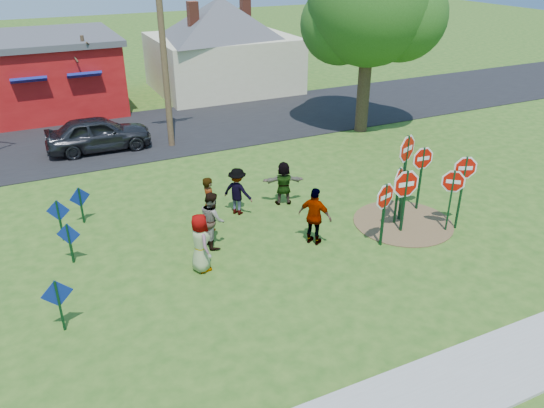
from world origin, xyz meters
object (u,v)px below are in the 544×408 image
Objects in this scene: suv at (99,133)px; leafy_tree at (372,10)px; stop_sign_b at (406,157)px; utility_pole at (163,41)px; person_b at (210,203)px; stop_sign_c at (464,176)px; person_a at (200,243)px; stop_sign_a at (385,201)px; stop_sign_d at (422,163)px.

leafy_tree is (11.99, -2.57, 4.74)m from suv.
stop_sign_b is 0.35× the size of utility_pole.
person_b reaches higher than suv.
stop_sign_c is 0.58× the size of suv.
utility_pole is at bearing -15.96° from person_a.
stop_sign_c is 8.22m from person_a.
stop_sign_c is (2.79, -0.16, 0.34)m from stop_sign_a.
person_b is at bearing -30.34° from person_a.
stop_sign_d is at bearing -1.97° from stop_sign_b.
utility_pole is at bearing 139.98° from stop_sign_c.
stop_sign_a is at bearing -121.57° from leafy_tree.
leafy_tree is (11.03, 8.30, 4.68)m from person_a.
stop_sign_b reaches higher than stop_sign_d.
leafy_tree is (10.00, 6.15, 4.65)m from person_b.
stop_sign_d reaches higher than person_b.
utility_pole is 9.25m from leafy_tree.
leafy_tree is (5.75, 9.36, 4.07)m from stop_sign_a.
stop_sign_a is 12.05m from utility_pole.
stop_sign_c is at bearing -65.42° from stop_sign_b.
stop_sign_b reaches higher than person_a.
stop_sign_a is 0.84× the size of stop_sign_c.
stop_sign_b reaches higher than person_b.
utility_pole is (-6.07, 11.33, 2.77)m from stop_sign_c.
stop_sign_d is at bearing -59.19° from utility_pole.
stop_sign_c is 1.51× the size of person_a.
utility_pole is at bearing 168.63° from leafy_tree.
person_b is at bearing 176.31° from stop_sign_c.
stop_sign_a reaches higher than person_a.
person_b is at bearing -165.57° from suv.
suv is at bearing 16.97° from person_b.
stop_sign_d is at bearing -100.51° from person_b.
stop_sign_a is at bearing -122.87° from person_b.
stop_sign_d is 1.40× the size of person_a.
person_b is at bearing 126.70° from stop_sign_a.
stop_sign_d reaches higher than suv.
stop_sign_d is 0.27× the size of utility_pole.
stop_sign_c is at bearing -19.55° from stop_sign_a.
stop_sign_a is at bearing -161.42° from stop_sign_c.
stop_sign_c is at bearing -141.63° from suv.
suv is 4.87m from utility_pole.
stop_sign_c is at bearing -75.70° from stop_sign_d.
leafy_tree is (4.24, 8.29, 3.31)m from stop_sign_b.
stop_sign_b is 11.43m from utility_pole.
suv is 0.51× the size of leafy_tree.
stop_sign_a is 2.82m from stop_sign_c.
leafy_tree is at bearing -100.49° from suv.
person_a is 0.20× the size of leafy_tree.
leafy_tree is at bearing 42.12° from stop_sign_a.
person_a is 0.39× the size of suv.
stop_sign_b is 0.36× the size of leafy_tree.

